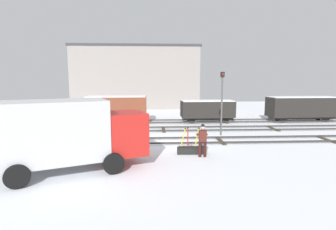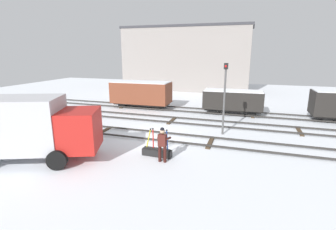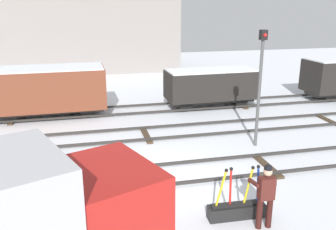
# 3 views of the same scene
# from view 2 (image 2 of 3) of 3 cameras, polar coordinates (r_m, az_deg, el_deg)

# --- Properties ---
(ground_plane) EXTENTS (60.00, 60.00, 0.00)m
(ground_plane) POSITION_cam_2_polar(r_m,az_deg,el_deg) (15.68, -3.39, -5.01)
(ground_plane) COLOR silver
(track_main_line) EXTENTS (44.00, 1.94, 0.18)m
(track_main_line) POSITION_cam_2_polar(r_m,az_deg,el_deg) (15.64, -3.40, -4.64)
(track_main_line) COLOR #2D2B28
(track_main_line) RESTS_ON ground_plane
(track_siding_near) EXTENTS (44.00, 1.94, 0.18)m
(track_siding_near) POSITION_cam_2_polar(r_m,az_deg,el_deg) (19.20, 0.85, -1.07)
(track_siding_near) COLOR #2D2B28
(track_siding_near) RESTS_ON ground_plane
(track_siding_far) EXTENTS (44.00, 1.94, 0.18)m
(track_siding_far) POSITION_cam_2_polar(r_m,az_deg,el_deg) (22.69, 3.61, 1.27)
(track_siding_far) COLOR #2D2B28
(track_siding_far) RESTS_ON ground_plane
(switch_lever_frame) EXTENTS (1.53, 0.41, 1.45)m
(switch_lever_frame) POSITION_cam_2_polar(r_m,az_deg,el_deg) (12.85, -2.49, -8.19)
(switch_lever_frame) COLOR black
(switch_lever_frame) RESTS_ON ground_plane
(rail_worker) EXTENTS (0.55, 0.67, 1.72)m
(rail_worker) POSITION_cam_2_polar(r_m,az_deg,el_deg) (11.96, -1.25, -6.25)
(rail_worker) COLOR #351511
(rail_worker) RESTS_ON ground_plane
(delivery_truck) EXTENTS (6.49, 4.26, 3.08)m
(delivery_truck) POSITION_cam_2_polar(r_m,az_deg,el_deg) (13.57, -28.98, -2.25)
(delivery_truck) COLOR #B21E19
(delivery_truck) RESTS_ON ground_plane
(signal_post) EXTENTS (0.24, 0.32, 4.46)m
(signal_post) POSITION_cam_2_polar(r_m,az_deg,el_deg) (15.94, 12.64, 4.95)
(signal_post) COLOR #4C4C4C
(signal_post) RESTS_ON ground_plane
(apartment_building) EXTENTS (17.28, 6.08, 8.49)m
(apartment_building) POSITION_cam_2_polar(r_m,az_deg,el_deg) (36.04, 4.24, 12.60)
(apartment_building) COLOR gray
(apartment_building) RESTS_ON ground_plane
(freight_car_back_track) EXTENTS (5.45, 2.41, 2.46)m
(freight_car_back_track) POSITION_cam_2_polar(r_m,az_deg,el_deg) (23.78, -6.07, 4.99)
(freight_car_back_track) COLOR #2D2B28
(freight_car_back_track) RESTS_ON ground_plane
(freight_car_far_end) EXTENTS (4.86, 2.05, 2.03)m
(freight_car_far_end) POSITION_cam_2_polar(r_m,az_deg,el_deg) (21.85, 14.38, 3.25)
(freight_car_far_end) COLOR #2D2B28
(freight_car_far_end) RESTS_ON ground_plane
(perched_bird_roof_left) EXTENTS (0.28, 0.16, 0.13)m
(perched_bird_roof_left) POSITION_cam_2_polar(r_m,az_deg,el_deg) (36.09, -1.51, 19.46)
(perched_bird_roof_left) COLOR #333338
(perched_bird_roof_left) RESTS_ON apartment_building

